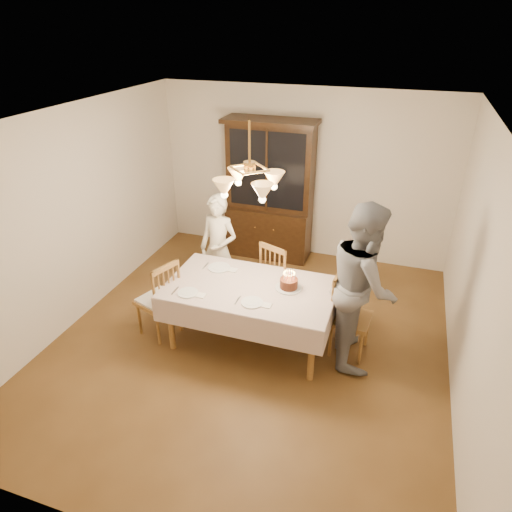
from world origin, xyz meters
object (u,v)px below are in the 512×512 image
(china_hutch, at_px, (270,193))
(elderly_woman, at_px, (219,249))
(birthday_cake, at_px, (289,284))
(chair_far_side, at_px, (280,280))
(dining_table, at_px, (250,292))

(china_hutch, bearing_deg, elderly_woman, -99.61)
(elderly_woman, height_order, birthday_cake, elderly_woman)
(china_hutch, xyz_separation_m, chair_far_side, (0.61, -1.50, -0.60))
(chair_far_side, relative_size, elderly_woman, 0.67)
(china_hutch, bearing_deg, dining_table, -78.39)
(dining_table, relative_size, china_hutch, 0.88)
(chair_far_side, bearing_deg, dining_table, -101.03)
(china_hutch, height_order, birthday_cake, china_hutch)
(chair_far_side, bearing_deg, birthday_cake, -67.49)
(china_hutch, distance_m, chair_far_side, 1.72)
(dining_table, distance_m, birthday_cake, 0.45)
(chair_far_side, xyz_separation_m, birthday_cake, (0.27, -0.65, 0.37))
(chair_far_side, bearing_deg, elderly_woman, 178.32)
(birthday_cake, bearing_deg, chair_far_side, 112.51)
(elderly_woman, distance_m, birthday_cake, 1.32)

